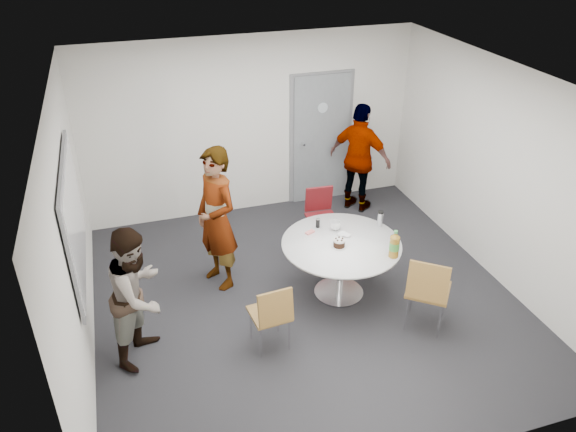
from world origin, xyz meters
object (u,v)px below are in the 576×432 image
object	(u,v)px
person_left	(138,294)
person_right	(360,159)
whiteboard	(74,219)
chair_far	(321,211)
door	(321,139)
table	(344,250)
chair_near_left	(272,312)
person_main	(217,219)
chair_near_right	(428,288)

from	to	relation	value
person_left	person_right	xyz separation A→B (m)	(3.49, 2.31, 0.08)
whiteboard	person_left	distance (m)	1.01
chair_far	whiteboard	bearing A→B (deg)	21.28
door	table	size ratio (longest dim) A/B	1.48
whiteboard	chair_near_left	xyz separation A→B (m)	(1.83, -0.93, -0.94)
table	person_right	distance (m)	2.26
person_right	whiteboard	bearing A→B (deg)	74.17
chair_near_left	person_right	bearing A→B (deg)	45.81
whiteboard	table	xyz separation A→B (m)	(2.93, -0.23, -0.80)
whiteboard	person_left	bearing A→B (deg)	-47.51
door	chair_near_left	size ratio (longest dim) A/B	2.52
whiteboard	chair_far	xyz separation A→B (m)	(3.08, 0.96, -0.94)
table	person_right	size ratio (longest dim) A/B	0.83
whiteboard	chair_far	distance (m)	3.36
table	person_main	size ratio (longest dim) A/B	0.77
table	chair_near_right	bearing A→B (deg)	-55.56
table	person_left	xyz separation A→B (m)	(-2.42, -0.32, 0.13)
door	chair_near_left	distance (m)	3.69
whiteboard	person_left	world-z (taller)	whiteboard
chair_near_right	person_main	bearing A→B (deg)	179.76
door	person_main	distance (m)	2.71
door	chair_near_right	xyz separation A→B (m)	(-0.01, -3.42, -0.44)
whiteboard	chair_near_left	distance (m)	2.26
chair_far	person_right	bearing A→B (deg)	-135.53
door	person_left	xyz separation A→B (m)	(-3.05, -2.84, -0.25)
door	person_right	distance (m)	0.71
door	person_left	bearing A→B (deg)	-137.05
door	person_main	world-z (taller)	door
whiteboard	table	size ratio (longest dim) A/B	1.33
table	chair_near_right	size ratio (longest dim) A/B	1.48
chair_near_left	chair_far	xyz separation A→B (m)	(1.25, 1.90, 0.01)
table	chair_far	xyz separation A→B (m)	(0.15, 1.20, -0.13)
door	person_main	bearing A→B (deg)	-138.10
chair_near_right	chair_near_left	bearing A→B (deg)	-148.37
person_main	chair_near_left	bearing A→B (deg)	-11.48
door	whiteboard	bearing A→B (deg)	-147.34
door	person_right	xyz separation A→B (m)	(0.44, -0.53, -0.17)
person_main	chair_near_right	bearing A→B (deg)	28.27
door	person_right	bearing A→B (deg)	-50.29
table	chair_near_left	xyz separation A→B (m)	(-1.10, -0.70, -0.14)
chair_far	person_right	world-z (taller)	person_right
chair_near_right	chair_far	bearing A→B (deg)	141.05
chair_near_right	person_right	bearing A→B (deg)	119.60
chair_far	person_right	size ratio (longest dim) A/B	0.49
door	chair_near_left	xyz separation A→B (m)	(-1.73, -3.21, -0.52)
chair_near_left	person_right	distance (m)	3.47
door	person_left	world-z (taller)	door
table	person_right	xyz separation A→B (m)	(1.07, 1.98, 0.21)
table	chair_near_left	size ratio (longest dim) A/B	1.70
chair_near_right	person_right	xyz separation A→B (m)	(0.45, 2.89, 0.27)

